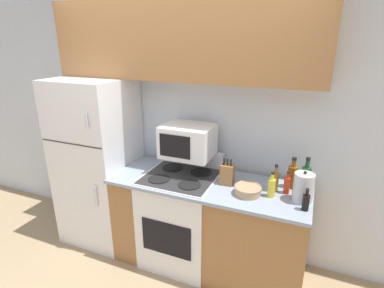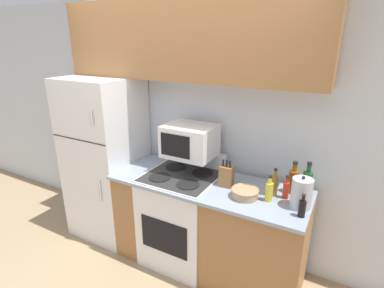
% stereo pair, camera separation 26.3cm
% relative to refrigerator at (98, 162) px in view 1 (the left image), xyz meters
% --- Properties ---
extents(ground_plane, '(12.00, 12.00, 0.00)m').
position_rel_refrigerator_xyz_m(ground_plane, '(0.90, -0.34, -0.89)').
color(ground_plane, tan).
extents(wall_back, '(8.00, 0.05, 2.55)m').
position_rel_refrigerator_xyz_m(wall_back, '(0.90, 0.37, 0.39)').
color(wall_back, silver).
rests_on(wall_back, ground_plane).
extents(lower_cabinets, '(1.79, 0.68, 0.92)m').
position_rel_refrigerator_xyz_m(lower_cabinets, '(1.26, -0.02, -0.43)').
color(lower_cabinets, '#9E6B3D').
rests_on(lower_cabinets, ground_plane).
extents(refrigerator, '(0.74, 0.70, 1.78)m').
position_rel_refrigerator_xyz_m(refrigerator, '(0.00, 0.00, 0.00)').
color(refrigerator, white).
rests_on(refrigerator, ground_plane).
extents(upper_cabinets, '(2.53, 0.32, 0.70)m').
position_rel_refrigerator_xyz_m(upper_cabinets, '(0.90, 0.19, 1.24)').
color(upper_cabinets, '#9E6B3D').
rests_on(upper_cabinets, refrigerator).
extents(stove, '(0.67, 0.66, 1.09)m').
position_rel_refrigerator_xyz_m(stove, '(0.99, -0.03, -0.41)').
color(stove, white).
rests_on(stove, ground_plane).
extents(microwave, '(0.46, 0.39, 0.30)m').
position_rel_refrigerator_xyz_m(microwave, '(1.01, 0.09, 0.35)').
color(microwave, white).
rests_on(microwave, stove).
extents(knife_block, '(0.11, 0.09, 0.25)m').
position_rel_refrigerator_xyz_m(knife_block, '(1.43, -0.01, 0.12)').
color(knife_block, '#9E6B3D').
rests_on(knife_block, lower_cabinets).
extents(bowl, '(0.23, 0.23, 0.07)m').
position_rel_refrigerator_xyz_m(bowl, '(1.65, -0.12, 0.07)').
color(bowl, tan).
rests_on(bowl, lower_cabinets).
extents(bottle_hot_sauce, '(0.05, 0.05, 0.20)m').
position_rel_refrigerator_xyz_m(bottle_hot_sauce, '(1.94, 0.02, 0.10)').
color(bottle_hot_sauce, red).
rests_on(bottle_hot_sauce, lower_cabinets).
extents(bottle_soy_sauce, '(0.05, 0.05, 0.18)m').
position_rel_refrigerator_xyz_m(bottle_soy_sauce, '(2.10, -0.19, 0.10)').
color(bottle_soy_sauce, black).
rests_on(bottle_soy_sauce, lower_cabinets).
extents(bottle_cooking_spray, '(0.06, 0.06, 0.22)m').
position_rel_refrigerator_xyz_m(bottle_cooking_spray, '(1.83, -0.08, 0.11)').
color(bottle_cooking_spray, gold).
rests_on(bottle_cooking_spray, lower_cabinets).
extents(bottle_whiskey, '(0.08, 0.08, 0.28)m').
position_rel_refrigerator_xyz_m(bottle_whiskey, '(1.97, 0.15, 0.14)').
color(bottle_whiskey, brown).
rests_on(bottle_whiskey, lower_cabinets).
extents(bottle_vinegar, '(0.06, 0.06, 0.24)m').
position_rel_refrigerator_xyz_m(bottle_vinegar, '(1.84, 0.03, 0.12)').
color(bottle_vinegar, olive).
rests_on(bottle_vinegar, lower_cabinets).
extents(bottle_wine_green, '(0.08, 0.08, 0.30)m').
position_rel_refrigerator_xyz_m(bottle_wine_green, '(2.08, 0.14, 0.14)').
color(bottle_wine_green, '#194C23').
rests_on(bottle_wine_green, lower_cabinets).
extents(kettle, '(0.16, 0.16, 0.26)m').
position_rel_refrigerator_xyz_m(kettle, '(2.07, -0.06, 0.15)').
color(kettle, '#B7B7BC').
rests_on(kettle, lower_cabinets).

